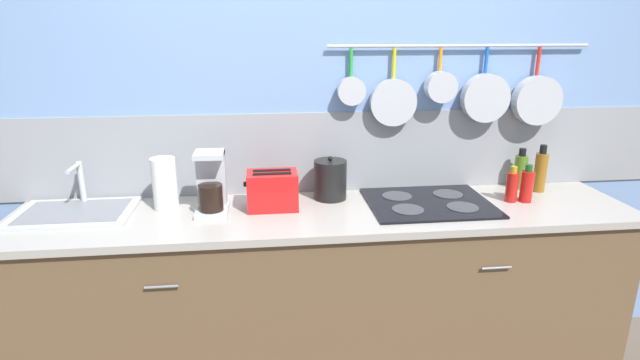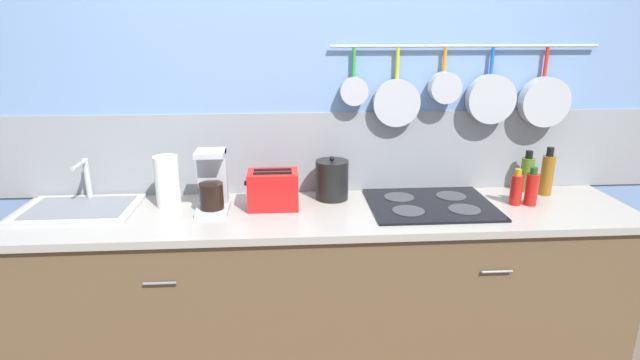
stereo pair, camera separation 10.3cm
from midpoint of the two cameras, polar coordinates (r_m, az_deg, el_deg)
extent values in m
cube|color=#7293C6|center=(2.63, -1.29, 6.54)|extent=(7.20, 0.06, 2.60)
cube|color=gray|center=(2.66, -1.25, 3.30)|extent=(7.20, 0.07, 0.42)
cylinder|color=#B7BABF|center=(2.70, 14.75, 14.62)|extent=(1.37, 0.02, 0.02)
cylinder|color=green|center=(2.56, 2.39, 13.29)|extent=(0.02, 0.02, 0.14)
cylinder|color=#B7BABF|center=(2.54, 2.44, 10.11)|extent=(0.14, 0.05, 0.14)
cylinder|color=gold|center=(2.60, 7.31, 13.10)|extent=(0.02, 0.02, 0.15)
cylinder|color=#B7BABF|center=(2.60, 7.25, 8.77)|extent=(0.24, 0.04, 0.24)
cylinder|color=orange|center=(2.67, 12.49, 13.34)|extent=(0.02, 0.02, 0.11)
cylinder|color=#B7BABF|center=(2.64, 12.54, 10.34)|extent=(0.16, 0.07, 0.16)
cylinder|color=#1959B2|center=(2.76, 17.44, 12.93)|extent=(0.02, 0.02, 0.13)
cylinder|color=#B7BABF|center=(2.75, 17.34, 8.93)|extent=(0.25, 0.06, 0.25)
cylinder|color=red|center=(2.88, 22.73, 12.41)|extent=(0.02, 0.02, 0.14)
cylinder|color=#B7BABF|center=(2.87, 22.59, 8.39)|extent=(0.26, 0.07, 0.26)
cube|color=brown|center=(2.61, -0.42, -13.58)|extent=(2.95, 0.57, 0.90)
cylinder|color=slate|center=(2.26, -18.95, -11.50)|extent=(0.14, 0.01, 0.01)
cylinder|color=slate|center=(2.41, 18.38, -9.53)|extent=(0.14, 0.01, 0.01)
cube|color=#A59E93|center=(2.41, -0.45, -3.96)|extent=(2.99, 0.61, 0.03)
cube|color=#B7BABF|center=(2.65, -27.25, -3.38)|extent=(0.54, 0.38, 0.01)
cube|color=slate|center=(2.64, -27.28, -3.18)|extent=(0.46, 0.31, 0.00)
cylinder|color=#B7BABF|center=(2.74, -26.55, -0.33)|extent=(0.03, 0.03, 0.22)
cylinder|color=#B7BABF|center=(2.65, -27.37, 1.24)|extent=(0.02, 0.15, 0.02)
cylinder|color=white|center=(2.52, -18.46, -0.42)|extent=(0.12, 0.12, 0.25)
cube|color=#B7BABF|center=(2.44, -13.40, -3.43)|extent=(0.15, 0.19, 0.02)
cube|color=#B7BABF|center=(2.45, -13.47, 0.03)|extent=(0.14, 0.07, 0.29)
cylinder|color=black|center=(2.39, -13.58, -1.97)|extent=(0.11, 0.11, 0.12)
cube|color=#B7BABF|center=(2.37, -13.80, 2.84)|extent=(0.14, 0.14, 0.02)
cube|color=red|center=(2.43, -6.66, -1.19)|extent=(0.24, 0.17, 0.18)
cube|color=black|center=(2.37, -6.74, 0.71)|extent=(0.18, 0.03, 0.00)
cube|color=black|center=(2.43, -6.74, 1.11)|extent=(0.18, 0.03, 0.00)
cube|color=black|center=(2.42, -9.75, -0.47)|extent=(0.02, 0.02, 0.02)
cylinder|color=black|center=(2.54, 0.02, 0.03)|extent=(0.17, 0.17, 0.20)
sphere|color=black|center=(2.51, 0.02, 2.48)|extent=(0.02, 0.02, 0.02)
cube|color=black|center=(2.54, 11.19, -2.57)|extent=(0.60, 0.50, 0.01)
cylinder|color=#38383D|center=(2.41, 8.82, -3.34)|extent=(0.15, 0.15, 0.00)
cylinder|color=#38383D|center=(2.49, 14.86, -3.01)|extent=(0.15, 0.15, 0.00)
cylinder|color=#38383D|center=(2.59, 7.67, -1.82)|extent=(0.15, 0.15, 0.00)
cylinder|color=#38383D|center=(2.67, 13.35, -1.56)|extent=(0.15, 0.15, 0.00)
cylinder|color=red|center=(2.67, 20.05, -0.78)|extent=(0.06, 0.06, 0.15)
cylinder|color=#B28C19|center=(2.64, 20.26, 1.10)|extent=(0.03, 0.03, 0.03)
cylinder|color=red|center=(2.69, 21.54, -0.71)|extent=(0.06, 0.06, 0.16)
cylinder|color=#194C19|center=(2.66, 21.77, 1.27)|extent=(0.03, 0.03, 0.03)
cylinder|color=#4C721E|center=(2.90, 20.98, 0.85)|extent=(0.07, 0.07, 0.18)
cylinder|color=black|center=(2.87, 21.21, 2.97)|extent=(0.04, 0.04, 0.04)
cylinder|color=#8C5919|center=(2.88, 22.94, 0.79)|extent=(0.06, 0.06, 0.21)
cylinder|color=black|center=(2.85, 23.23, 3.24)|extent=(0.04, 0.04, 0.05)
camera|label=1|loc=(0.05, -91.25, -0.39)|focal=28.00mm
camera|label=2|loc=(0.05, 88.75, 0.39)|focal=28.00mm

